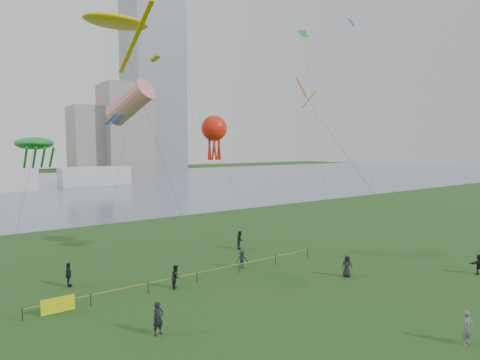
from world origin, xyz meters
TOP-DOWN VIEW (x-y plane):
  - ground_plane at (0.00, 0.00)m, footprint 400.00×400.00m
  - lake at (0.00, 100.00)m, footprint 400.00×120.00m
  - tower at (62.00, 168.00)m, footprint 24.00×24.00m
  - building_mid at (46.00, 162.00)m, footprint 20.00×20.00m
  - building_low at (32.00, 168.00)m, footprint 16.00×18.00m
  - pavilion_right at (14.00, 98.00)m, footprint 18.00×7.00m
  - fence at (-8.59, 12.28)m, footprint 24.07×0.07m
  - kite_flyer at (4.34, -4.66)m, footprint 0.68×0.45m
  - spectator_a at (-4.35, 12.07)m, footprint 1.05×1.07m
  - spectator_b at (2.51, 13.19)m, footprint 1.14×0.87m
  - spectator_c at (-10.78, 17.04)m, footprint 0.65×1.14m
  - spectator_d at (8.05, 6.39)m, footprint 1.03×0.95m
  - spectator_e at (17.39, 0.45)m, footprint 1.62×1.11m
  - spectator_f at (-8.55, 5.91)m, footprint 0.76×0.58m
  - spectator_g at (6.21, 18.61)m, footprint 1.15×1.16m
  - kite_stingray at (-5.37, 20.81)m, footprint 6.15×11.03m
  - kite_windsock at (-4.38, 20.65)m, footprint 6.91×8.73m
  - kite_creature at (-12.58, 18.14)m, footprint 4.19×6.02m
  - kite_octopus at (2.05, 16.91)m, footprint 2.33×6.40m
  - kite_delta at (5.20, 8.33)m, footprint 1.78×13.84m

SIDE VIEW (x-z plane):
  - ground_plane at x=0.00m, z-range 0.00..0.00m
  - lake at x=0.00m, z-range -0.02..0.06m
  - fence at x=-8.59m, z-range 0.03..1.08m
  - spectator_b at x=2.51m, z-range 0.00..1.55m
  - spectator_e at x=17.39m, z-range 0.00..1.68m
  - spectator_a at x=-4.35m, z-range 0.00..1.74m
  - spectator_d at x=8.05m, z-range 0.00..1.77m
  - spectator_c at x=-10.78m, z-range 0.00..1.83m
  - kite_flyer at x=4.34m, z-range 0.00..1.84m
  - spectator_f at x=-8.55m, z-range 0.00..1.88m
  - spectator_g at x=6.21m, z-range 0.00..1.89m
  - pavilion_right at x=14.00m, z-range 0.00..5.00m
  - kite_creature at x=-12.58m, z-range 5.11..16.30m
  - kite_octopus at x=2.05m, z-range 5.44..18.78m
  - building_low at x=32.00m, z-range 0.00..28.00m
  - kite_windsock at x=-4.38m, z-range 6.18..22.56m
  - kite_delta at x=5.20m, z-range 6.55..22.42m
  - building_mid at x=46.00m, z-range 0.00..38.00m
  - kite_stingray at x=-5.37m, z-range 10.35..32.05m
  - tower at x=62.00m, z-range 0.00..120.00m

